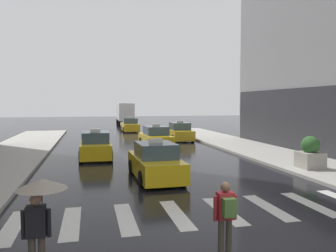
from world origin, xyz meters
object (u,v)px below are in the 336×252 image
(pedestrian_with_umbrella, at_px, (40,201))
(taxi_second, at_px, (96,146))
(taxi_fourth, at_px, (180,132))
(box_truck, at_px, (125,113))
(taxi_fifth, at_px, (130,125))
(taxi_third, at_px, (156,138))
(planter_near_corner, at_px, (310,154))
(taxi_lead, at_px, (155,163))
(pedestrian_with_backpack, at_px, (226,213))

(pedestrian_with_umbrella, bearing_deg, taxi_second, 84.89)
(taxi_second, relative_size, pedestrian_with_umbrella, 2.35)
(taxi_second, height_order, taxi_fourth, same)
(pedestrian_with_umbrella, bearing_deg, box_truck, 82.06)
(taxi_fifth, distance_m, pedestrian_with_umbrella, 33.74)
(taxi_fourth, bearing_deg, taxi_fifth, 107.49)
(taxi_second, xyz_separation_m, taxi_fourth, (7.62, 8.36, 0.00))
(taxi_third, xyz_separation_m, box_truck, (0.34, 25.90, 1.13))
(taxi_fifth, distance_m, box_truck, 11.14)
(planter_near_corner, bearing_deg, taxi_fourth, 100.23)
(taxi_third, distance_m, pedestrian_with_umbrella, 19.36)
(taxi_lead, xyz_separation_m, planter_near_corner, (7.82, -0.09, 0.15))
(taxi_lead, bearing_deg, taxi_second, 111.09)
(taxi_lead, xyz_separation_m, taxi_third, (2.06, 10.51, 0.00))
(planter_near_corner, bearing_deg, taxi_lead, 179.32)
(taxi_lead, height_order, taxi_second, same)
(taxi_fifth, relative_size, box_truck, 0.60)
(taxi_lead, xyz_separation_m, box_truck, (2.40, 36.42, 1.13))
(taxi_lead, bearing_deg, taxi_fifth, 85.90)
(taxi_lead, relative_size, taxi_fourth, 1.00)
(taxi_fourth, bearing_deg, taxi_second, -132.35)
(taxi_third, relative_size, taxi_fifth, 1.01)
(taxi_second, bearing_deg, pedestrian_with_backpack, -79.92)
(box_truck, bearing_deg, planter_near_corner, -81.55)
(taxi_fourth, height_order, pedestrian_with_umbrella, pedestrian_with_umbrella)
(taxi_lead, height_order, planter_near_corner, taxi_lead)
(taxi_lead, distance_m, taxi_fourth, 15.70)
(taxi_fifth, xyz_separation_m, planter_near_corner, (6.00, -25.44, 0.15))
(taxi_lead, distance_m, pedestrian_with_backpack, 7.86)
(taxi_third, height_order, pedestrian_with_backpack, taxi_third)
(pedestrian_with_backpack, bearing_deg, taxi_third, 83.77)
(taxi_fifth, bearing_deg, taxi_fourth, -72.51)
(taxi_third, relative_size, pedestrian_with_umbrella, 2.38)
(taxi_third, bearing_deg, planter_near_corner, -61.48)
(taxi_fifth, relative_size, pedestrian_with_backpack, 2.76)
(taxi_fourth, relative_size, box_truck, 0.61)
(taxi_third, xyz_separation_m, taxi_fourth, (3.07, 4.32, 0.00))
(box_truck, bearing_deg, pedestrian_with_backpack, -93.04)
(taxi_lead, xyz_separation_m, taxi_fourth, (5.13, 14.84, 0.00))
(planter_near_corner, bearing_deg, box_truck, 98.45)
(taxi_third, distance_m, taxi_fourth, 5.30)
(taxi_fourth, bearing_deg, planter_near_corner, -79.77)
(taxi_third, distance_m, box_truck, 25.93)
(taxi_fourth, height_order, pedestrian_with_backpack, taxi_fourth)
(taxi_lead, xyz_separation_m, pedestrian_with_backpack, (0.05, -7.86, 0.25))
(taxi_second, xyz_separation_m, pedestrian_with_backpack, (2.55, -14.33, 0.25))
(taxi_third, bearing_deg, taxi_fifth, 90.93)
(taxi_fifth, bearing_deg, pedestrian_with_umbrella, -99.56)
(taxi_lead, bearing_deg, pedestrian_with_backpack, -89.63)
(taxi_lead, relative_size, taxi_fifth, 1.01)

